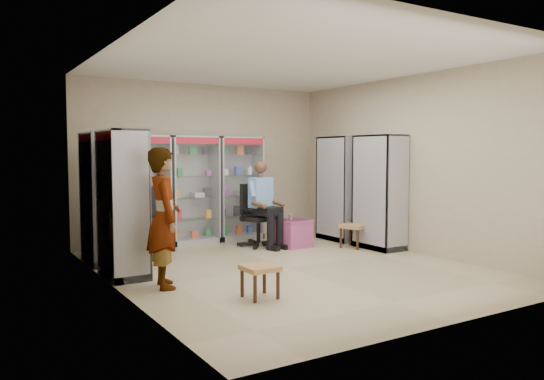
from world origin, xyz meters
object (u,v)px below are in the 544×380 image
cabinet_back_right (238,188)px  woven_stool_b (260,282)px  seated_shopkeeper (260,207)px  cabinet_left_near (123,204)px  cabinet_back_left (143,192)px  cabinet_right_far (340,189)px  cabinet_back_mid (193,190)px  pink_trunk (294,233)px  office_chair (258,215)px  cabinet_right_near (379,192)px  cabinet_left_far (103,198)px  wooden_chair (143,228)px  standing_man (164,218)px  woven_stool_a (354,236)px

cabinet_back_right → woven_stool_b: cabinet_back_right is taller
seated_shopkeeper → cabinet_left_near: bearing=-172.4°
cabinet_back_left → cabinet_right_far: (3.53, -1.13, 0.00)m
cabinet_back_mid → pink_trunk: bearing=-44.0°
office_chair → pink_trunk: size_ratio=2.21×
cabinet_back_left → cabinet_right_near: size_ratio=1.00×
cabinet_back_right → cabinet_left_far: bearing=-161.8°
cabinet_back_mid → cabinet_left_far: 2.10m
seated_shopkeeper → pink_trunk: seated_shopkeeper is taller
cabinet_back_left → woven_stool_b: 4.00m
cabinet_back_mid → office_chair: 1.34m
cabinet_left_near → office_chair: bearing=111.9°
wooden_chair → standing_man: (-0.40, -2.13, 0.41)m
seated_shopkeeper → cabinet_right_far: bearing=-18.8°
office_chair → wooden_chair: bearing=161.3°
cabinet_right_far → woven_stool_b: bearing=129.2°
cabinet_back_right → cabinet_left_near: 3.48m
cabinet_right_far → wooden_chair: bearing=84.0°
office_chair → standing_man: standing_man is taller
office_chair → woven_stool_a: 1.75m
seated_shopkeeper → office_chair: bearing=76.6°
cabinet_back_mid → cabinet_right_near: same height
cabinet_right_near → wooden_chair: bearing=68.4°
cabinet_back_right → pink_trunk: (0.42, -1.32, -0.75)m
woven_stool_a → wooden_chair: bearing=160.7°
seated_shopkeeper → wooden_chair: bearing=159.9°
cabinet_right_far → seated_shopkeeper: bearing=84.7°
cabinet_left_near → standing_man: 0.88m
pink_trunk → cabinet_left_near: bearing=-167.7°
cabinet_right_near → cabinet_left_near: same height
cabinet_back_left → standing_man: 2.93m
cabinet_left_near → woven_stool_a: (4.13, 0.09, -0.79)m
wooden_chair → seated_shopkeeper: 2.10m
office_chair → cabinet_right_near: bearing=-51.0°
cabinet_back_mid → cabinet_right_near: bearing=-40.8°
cabinet_back_right → pink_trunk: bearing=-72.3°
cabinet_right_far → seated_shopkeeper: (-1.70, 0.16, -0.28)m
wooden_chair → office_chair: size_ratio=0.83×
cabinet_left_near → wooden_chair: size_ratio=2.13×
cabinet_back_right → cabinet_right_near: (1.63, -2.23, 0.00)m
cabinet_right_near → woven_stool_a: (-0.33, 0.29, -0.79)m
wooden_chair → woven_stool_a: size_ratio=2.25×
woven_stool_a → seated_shopkeeper: bearing=144.8°
wooden_chair → seated_shopkeeper: bearing=-6.6°
standing_man → woven_stool_b: bearing=-133.7°
cabinet_left_near → cabinet_right_near: bearing=87.4°
wooden_chair → office_chair: office_chair is taller
cabinet_back_left → cabinet_back_right: size_ratio=1.00×
cabinet_right_far → standing_man: bearing=112.4°
cabinet_back_left → cabinet_back_right: same height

